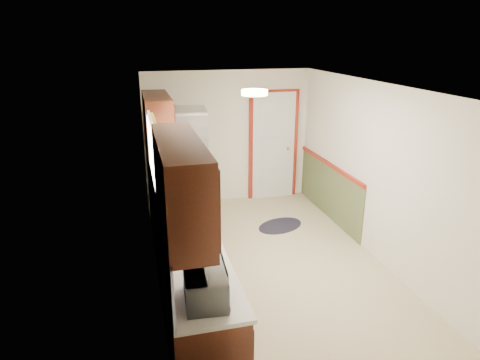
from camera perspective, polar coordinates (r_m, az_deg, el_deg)
room_shell at (r=5.47m, az=4.25°, el=-0.22°), size 3.20×5.20×2.52m
kitchen_run at (r=5.11m, az=-8.14°, el=-6.52°), size 0.63×4.00×2.20m
back_wall_trim at (r=7.87m, az=6.00°, el=3.35°), size 1.12×2.30×2.08m
ceiling_fixture at (r=4.93m, az=1.95°, el=11.58°), size 0.30×0.30×0.06m
microwave at (r=3.53m, az=-4.61°, el=-13.38°), size 0.31×0.52×0.34m
refrigerator at (r=7.18m, az=-7.50°, el=2.07°), size 0.83×0.80×1.85m
rug at (r=7.08m, az=5.38°, el=-6.07°), size 0.95×0.80×0.01m
cooktop at (r=6.02m, az=-8.91°, el=-1.11°), size 0.50×0.60×0.02m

